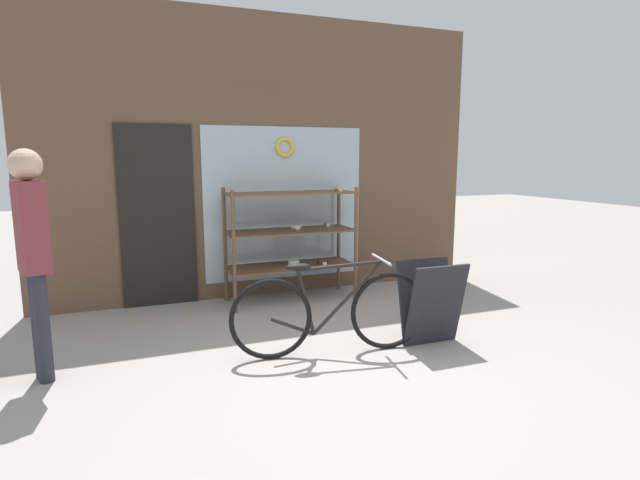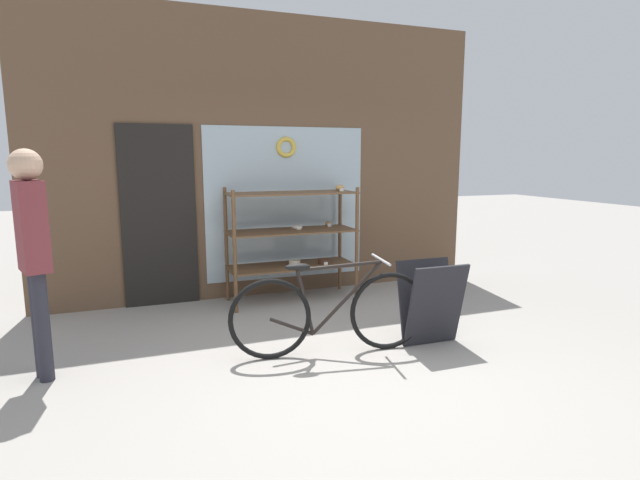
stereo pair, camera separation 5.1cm
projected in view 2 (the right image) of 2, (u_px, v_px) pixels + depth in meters
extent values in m
plane|color=gray|center=(352.00, 370.00, 4.10)|extent=(30.00, 30.00, 0.00)
cube|color=brown|center=(269.00, 158.00, 6.18)|extent=(5.57, 0.08, 3.43)
cube|color=#A3B7C1|center=(286.00, 204.00, 6.30)|extent=(2.04, 0.02, 1.90)
cube|color=black|center=(159.00, 217.00, 5.77)|extent=(0.84, 0.03, 2.10)
torus|color=gold|center=(286.00, 147.00, 6.16)|extent=(0.26, 0.06, 0.26)
cylinder|color=brown|center=(235.00, 253.00, 5.50)|extent=(0.04, 0.04, 1.38)
cylinder|color=brown|center=(357.00, 244.00, 6.01)|extent=(0.04, 0.04, 1.38)
cylinder|color=brown|center=(226.00, 245.00, 5.99)|extent=(0.04, 0.04, 1.38)
cylinder|color=brown|center=(340.00, 238.00, 6.50)|extent=(0.04, 0.04, 1.38)
cube|color=brown|center=(292.00, 266.00, 6.05)|extent=(1.53, 0.57, 0.02)
cube|color=brown|center=(292.00, 231.00, 5.98)|extent=(1.53, 0.57, 0.02)
cube|color=brown|center=(291.00, 193.00, 5.90)|extent=(1.53, 0.57, 0.02)
cylinder|color=beige|center=(295.00, 262.00, 6.07)|extent=(0.14, 0.14, 0.06)
cube|color=white|center=(296.00, 264.00, 6.00)|extent=(0.05, 0.00, 0.04)
torus|color=beige|center=(297.00, 227.00, 6.08)|extent=(0.13, 0.13, 0.04)
cube|color=white|center=(299.00, 228.00, 6.02)|extent=(0.05, 0.00, 0.04)
cylinder|color=#422619|center=(324.00, 261.00, 6.11)|extent=(0.13, 0.13, 0.06)
cube|color=white|center=(326.00, 264.00, 6.05)|extent=(0.05, 0.00, 0.04)
ellipsoid|color=tan|center=(340.00, 188.00, 6.13)|extent=(0.10, 0.09, 0.07)
cube|color=white|center=(342.00, 190.00, 6.08)|extent=(0.05, 0.00, 0.04)
ellipsoid|color=#AD7F4C|center=(328.00, 224.00, 6.33)|extent=(0.08, 0.07, 0.06)
cube|color=white|center=(330.00, 225.00, 6.28)|extent=(0.05, 0.00, 0.04)
torus|color=black|center=(270.00, 319.00, 4.27)|extent=(0.72, 0.14, 0.72)
torus|color=black|center=(388.00, 311.00, 4.50)|extent=(0.72, 0.14, 0.72)
cylinder|color=black|center=(347.00, 298.00, 4.40)|extent=(0.64, 0.12, 0.64)
cylinder|color=black|center=(340.00, 266.00, 4.33)|extent=(0.75, 0.14, 0.07)
cylinder|color=black|center=(305.00, 303.00, 4.32)|extent=(0.17, 0.05, 0.59)
cylinder|color=black|center=(292.00, 327.00, 4.33)|extent=(0.39, 0.09, 0.19)
ellipsoid|color=black|center=(297.00, 267.00, 4.25)|extent=(0.23, 0.12, 0.06)
cylinder|color=#B2B2B7|center=(381.00, 260.00, 4.41)|extent=(0.09, 0.46, 0.02)
cube|color=#232328|center=(436.00, 306.00, 4.55)|extent=(0.56, 0.21, 0.77)
cube|color=#232328|center=(426.00, 300.00, 4.71)|extent=(0.56, 0.21, 0.77)
cylinder|color=#282833|center=(39.00, 324.00, 3.93)|extent=(0.11, 0.11, 0.87)
cylinder|color=#282833|center=(43.00, 327.00, 3.85)|extent=(0.11, 0.11, 0.87)
cube|color=brown|center=(31.00, 226.00, 3.76)|extent=(0.28, 0.36, 0.69)
sphere|color=tan|center=(25.00, 165.00, 3.68)|extent=(0.24, 0.24, 0.24)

